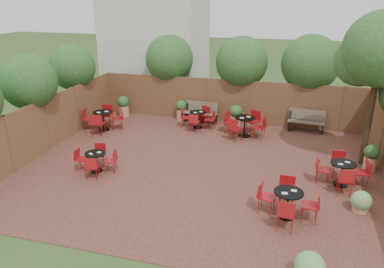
# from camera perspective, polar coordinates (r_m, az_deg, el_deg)

# --- Properties ---
(ground) EXTENTS (80.00, 80.00, 0.00)m
(ground) POSITION_cam_1_polar(r_m,az_deg,el_deg) (12.68, 1.41, -5.20)
(ground) COLOR #354F23
(ground) RESTS_ON ground
(courtyard_paving) EXTENTS (12.00, 10.00, 0.02)m
(courtyard_paving) POSITION_cam_1_polar(r_m,az_deg,el_deg) (12.67, 1.41, -5.16)
(courtyard_paving) COLOR #371916
(courtyard_paving) RESTS_ON ground
(fence_back) EXTENTS (12.00, 0.08, 2.00)m
(fence_back) POSITION_cam_1_polar(r_m,az_deg,el_deg) (16.91, 5.53, 5.15)
(fence_back) COLOR #4F301D
(fence_back) RESTS_ON ground
(fence_left) EXTENTS (0.08, 10.00, 2.00)m
(fence_left) POSITION_cam_1_polar(r_m,az_deg,el_deg) (14.79, -21.75, 1.35)
(fence_left) COLOR #4F301D
(fence_left) RESTS_ON ground
(neighbour_building) EXTENTS (5.00, 4.00, 8.00)m
(neighbour_building) POSITION_cam_1_polar(r_m,az_deg,el_deg) (20.42, -5.67, 16.45)
(neighbour_building) COLOR beige
(neighbour_building) RESTS_ON ground
(overhang_foliage) EXTENTS (15.29, 10.53, 2.53)m
(overhang_foliage) POSITION_cam_1_polar(r_m,az_deg,el_deg) (15.30, 1.07, 9.99)
(overhang_foliage) COLOR #20501A
(overhang_foliage) RESTS_ON ground
(courtyard_tree) EXTENTS (2.64, 2.54, 5.19)m
(courtyard_tree) POSITION_cam_1_polar(r_m,az_deg,el_deg) (13.20, 27.44, 10.98)
(courtyard_tree) COLOR black
(courtyard_tree) RESTS_ON courtyard_paving
(park_bench_left) EXTENTS (1.56, 0.59, 0.94)m
(park_bench_left) POSITION_cam_1_polar(r_m,az_deg,el_deg) (16.92, 1.44, 3.50)
(park_bench_left) COLOR brown
(park_bench_left) RESTS_ON courtyard_paving
(park_bench_right) EXTENTS (1.57, 0.63, 0.95)m
(park_bench_right) POSITION_cam_1_polar(r_m,az_deg,el_deg) (16.51, 17.48, 2.06)
(park_bench_right) COLOR brown
(park_bench_right) RESTS_ON courtyard_paving
(bistro_tables) EXTENTS (11.18, 7.70, 0.96)m
(bistro_tables) POSITION_cam_1_polar(r_m,az_deg,el_deg) (13.57, 2.15, -1.20)
(bistro_tables) COLOR black
(bistro_tables) RESTS_ON courtyard_paving
(planters) EXTENTS (11.04, 3.98, 1.04)m
(planters) POSITION_cam_1_polar(r_m,az_deg,el_deg) (15.97, 2.88, 2.59)
(planters) COLOR tan
(planters) RESTS_ON courtyard_paving
(low_shrubs) EXTENTS (2.77, 3.71, 0.69)m
(low_shrubs) POSITION_cam_1_polar(r_m,az_deg,el_deg) (9.43, 24.68, -15.16)
(low_shrubs) COLOR tan
(low_shrubs) RESTS_ON courtyard_paving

